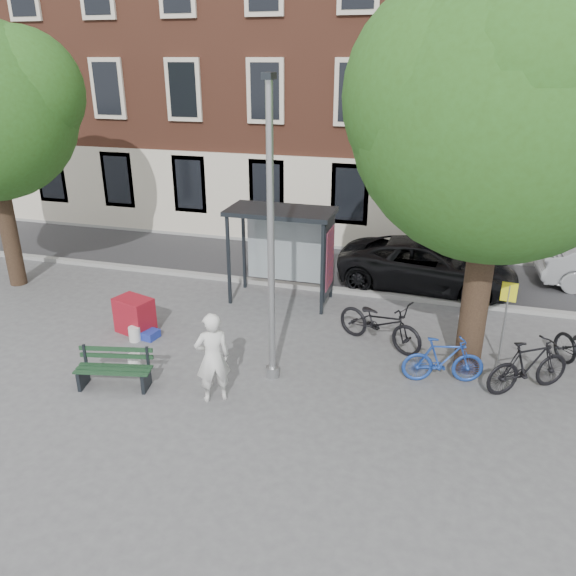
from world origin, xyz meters
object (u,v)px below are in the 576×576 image
at_px(lamppost, 271,254).
at_px(car_dark, 427,265).
at_px(bus_shelter, 296,235).
at_px(painter, 213,358).
at_px(red_stand, 135,315).
at_px(bench, 114,370).
at_px(bike_a, 380,322).
at_px(bike_b, 443,360).
at_px(bike_d, 529,366).
at_px(notice_sign, 507,305).

height_order(lamppost, car_dark, lamppost).
relative_size(bus_shelter, painter, 1.51).
bearing_deg(red_stand, lamppost, -15.68).
relative_size(bench, bike_a, 0.72).
xyz_separation_m(bench, bike_b, (6.51, 2.04, 0.14)).
xyz_separation_m(bus_shelter, car_dark, (3.46, 1.99, -1.21)).
height_order(bike_d, car_dark, car_dark).
relative_size(car_dark, red_stand, 5.68).
xyz_separation_m(bench, bike_a, (5.03, 3.31, 0.22)).
relative_size(painter, bike_b, 1.11).
height_order(car_dark, red_stand, car_dark).
distance_m(painter, bike_b, 4.77).
bearing_deg(bike_d, lamppost, 67.19).
relative_size(bus_shelter, bench, 1.76).
bearing_deg(car_dark, bike_a, 172.14).
bearing_deg(lamppost, notice_sign, 23.28).
bearing_deg(bench, red_stand, 98.87).
bearing_deg(bench, bike_a, 21.55).
bearing_deg(painter, bus_shelter, -126.42).
bearing_deg(notice_sign, red_stand, -166.49).
distance_m(lamppost, red_stand, 4.69).
height_order(bench, notice_sign, notice_sign).
relative_size(lamppost, bus_shelter, 2.14).
bearing_deg(bike_a, bike_b, -105.02).
relative_size(bus_shelter, notice_sign, 1.49).
distance_m(bike_d, car_dark, 5.67).
bearing_deg(notice_sign, bus_shelter, 165.94).
distance_m(bike_a, bike_d, 3.35).
relative_size(painter, bike_d, 0.99).
xyz_separation_m(bike_a, bike_d, (3.15, -1.16, -0.01)).
bearing_deg(car_dark, bus_shelter, 124.02).
height_order(lamppost, bike_a, lamppost).
xyz_separation_m(painter, notice_sign, (5.55, 3.16, 0.44)).
bearing_deg(lamppost, bench, -157.71).
relative_size(bike_a, car_dark, 0.44).
bearing_deg(red_stand, car_dark, 36.46).
distance_m(painter, bike_a, 4.31).
bearing_deg(bus_shelter, red_stand, -137.69).
height_order(bus_shelter, notice_sign, bus_shelter).
relative_size(bus_shelter, bike_b, 1.68).
height_order(bike_d, red_stand, bike_d).
bearing_deg(notice_sign, lamppost, -149.33).
relative_size(red_stand, notice_sign, 0.47).
height_order(red_stand, notice_sign, notice_sign).
xyz_separation_m(car_dark, red_stand, (-6.76, -5.00, -0.26)).
distance_m(bench, bike_b, 6.82).
height_order(bus_shelter, bike_a, bus_shelter).
relative_size(bike_a, bike_b, 1.32).
height_order(painter, bench, painter).
height_order(painter, bike_d, painter).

